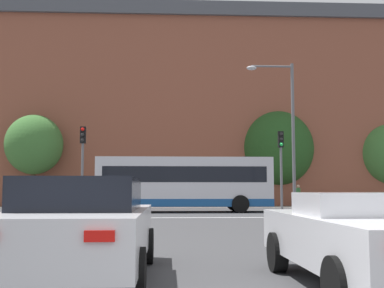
{
  "coord_description": "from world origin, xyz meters",
  "views": [
    {
      "loc": [
        -0.77,
        -2.81,
        1.35
      ],
      "look_at": [
        0.55,
        23.94,
        3.86
      ],
      "focal_mm": 45.0,
      "sensor_mm": 36.0,
      "label": 1
    }
  ],
  "objects_px": {
    "traffic_light_near_left": "(82,156)",
    "pedestrian_walking_west": "(54,193)",
    "street_lamp_junction": "(285,122)",
    "pedestrian_waiting": "(82,195)",
    "car_saloon_left": "(81,226)",
    "traffic_light_far_right": "(245,173)",
    "bus_crossing_lead": "(184,183)",
    "traffic_light_near_right": "(281,159)",
    "car_roadster_right": "(362,238)",
    "pedestrian_walking_east": "(298,194)"
  },
  "relations": [
    {
      "from": "bus_crossing_lead",
      "to": "traffic_light_far_right",
      "type": "bearing_deg",
      "value": 144.38
    },
    {
      "from": "pedestrian_walking_east",
      "to": "car_saloon_left",
      "type": "bearing_deg",
      "value": -167.46
    },
    {
      "from": "traffic_light_near_right",
      "to": "pedestrian_waiting",
      "type": "xyz_separation_m",
      "value": [
        -12.02,
        13.61,
        -1.9
      ]
    },
    {
      "from": "car_saloon_left",
      "to": "traffic_light_near_right",
      "type": "bearing_deg",
      "value": 66.75
    },
    {
      "from": "car_saloon_left",
      "to": "pedestrian_waiting",
      "type": "height_order",
      "value": "pedestrian_waiting"
    },
    {
      "from": "pedestrian_waiting",
      "to": "pedestrian_walking_west",
      "type": "relative_size",
      "value": 0.87
    },
    {
      "from": "traffic_light_near_left",
      "to": "pedestrian_waiting",
      "type": "xyz_separation_m",
      "value": [
        -2.43,
        13.93,
        -1.98
      ]
    },
    {
      "from": "bus_crossing_lead",
      "to": "pedestrian_walking_east",
      "type": "height_order",
      "value": "bus_crossing_lead"
    },
    {
      "from": "traffic_light_near_left",
      "to": "traffic_light_far_right",
      "type": "relative_size",
      "value": 1.16
    },
    {
      "from": "bus_crossing_lead",
      "to": "pedestrian_walking_east",
      "type": "distance_m",
      "value": 11.97
    },
    {
      "from": "street_lamp_junction",
      "to": "bus_crossing_lead",
      "type": "bearing_deg",
      "value": 136.71
    },
    {
      "from": "pedestrian_waiting",
      "to": "car_roadster_right",
      "type": "bearing_deg",
      "value": -49.41
    },
    {
      "from": "pedestrian_walking_east",
      "to": "bus_crossing_lead",
      "type": "bearing_deg",
      "value": 165.16
    },
    {
      "from": "car_roadster_right",
      "to": "street_lamp_junction",
      "type": "relative_size",
      "value": 0.59
    },
    {
      "from": "traffic_light_near_right",
      "to": "traffic_light_far_right",
      "type": "height_order",
      "value": "traffic_light_near_right"
    },
    {
      "from": "traffic_light_far_right",
      "to": "pedestrian_walking_west",
      "type": "relative_size",
      "value": 2.05
    },
    {
      "from": "car_saloon_left",
      "to": "car_roadster_right",
      "type": "bearing_deg",
      "value": -12.48
    },
    {
      "from": "traffic_light_far_right",
      "to": "pedestrian_walking_east",
      "type": "distance_m",
      "value": 4.74
    },
    {
      "from": "traffic_light_near_left",
      "to": "pedestrian_waiting",
      "type": "relative_size",
      "value": 2.73
    },
    {
      "from": "traffic_light_far_right",
      "to": "pedestrian_walking_east",
      "type": "height_order",
      "value": "traffic_light_far_right"
    },
    {
      "from": "car_saloon_left",
      "to": "pedestrian_walking_west",
      "type": "height_order",
      "value": "pedestrian_walking_west"
    },
    {
      "from": "traffic_light_near_left",
      "to": "pedestrian_walking_west",
      "type": "bearing_deg",
      "value": 108.09
    },
    {
      "from": "traffic_light_near_left",
      "to": "street_lamp_junction",
      "type": "xyz_separation_m",
      "value": [
        9.96,
        0.84,
        1.82
      ]
    },
    {
      "from": "traffic_light_near_right",
      "to": "car_roadster_right",
      "type": "bearing_deg",
      "value": -99.74
    },
    {
      "from": "car_saloon_left",
      "to": "traffic_light_near_left",
      "type": "distance_m",
      "value": 15.88
    },
    {
      "from": "pedestrian_walking_west",
      "to": "pedestrian_walking_east",
      "type": "bearing_deg",
      "value": 105.64
    },
    {
      "from": "car_roadster_right",
      "to": "street_lamp_junction",
      "type": "bearing_deg",
      "value": 78.56
    },
    {
      "from": "street_lamp_junction",
      "to": "pedestrian_waiting",
      "type": "bearing_deg",
      "value": 133.43
    },
    {
      "from": "bus_crossing_lead",
      "to": "pedestrian_waiting",
      "type": "height_order",
      "value": "bus_crossing_lead"
    },
    {
      "from": "traffic_light_near_left",
      "to": "street_lamp_junction",
      "type": "height_order",
      "value": "street_lamp_junction"
    },
    {
      "from": "car_saloon_left",
      "to": "street_lamp_junction",
      "type": "relative_size",
      "value": 0.6
    },
    {
      "from": "pedestrian_walking_west",
      "to": "traffic_light_near_left",
      "type": "bearing_deg",
      "value": 34.64
    },
    {
      "from": "pedestrian_waiting",
      "to": "bus_crossing_lead",
      "type": "bearing_deg",
      "value": -24.78
    },
    {
      "from": "traffic_light_near_left",
      "to": "car_saloon_left",
      "type": "bearing_deg",
      "value": -79.93
    },
    {
      "from": "car_roadster_right",
      "to": "bus_crossing_lead",
      "type": "distance_m",
      "value": 21.97
    },
    {
      "from": "street_lamp_junction",
      "to": "traffic_light_far_right",
      "type": "bearing_deg",
      "value": 91.28
    },
    {
      "from": "car_saloon_left",
      "to": "bus_crossing_lead",
      "type": "relative_size",
      "value": 0.46
    },
    {
      "from": "car_roadster_right",
      "to": "car_saloon_left",
      "type": "bearing_deg",
      "value": 166.55
    },
    {
      "from": "car_saloon_left",
      "to": "street_lamp_junction",
      "type": "bearing_deg",
      "value": 66.34
    },
    {
      "from": "traffic_light_far_right",
      "to": "traffic_light_near_left",
      "type": "bearing_deg",
      "value": -128.87
    },
    {
      "from": "car_saloon_left",
      "to": "pedestrian_walking_west",
      "type": "bearing_deg",
      "value": 104.04
    },
    {
      "from": "car_roadster_right",
      "to": "pedestrian_walking_west",
      "type": "height_order",
      "value": "pedestrian_walking_west"
    },
    {
      "from": "traffic_light_near_right",
      "to": "car_saloon_left",
      "type": "bearing_deg",
      "value": -113.39
    },
    {
      "from": "street_lamp_junction",
      "to": "car_saloon_left",
      "type": "bearing_deg",
      "value": -113.8
    },
    {
      "from": "traffic_light_near_right",
      "to": "bus_crossing_lead",
      "type": "bearing_deg",
      "value": 131.47
    },
    {
      "from": "bus_crossing_lead",
      "to": "traffic_light_far_right",
      "type": "xyz_separation_m",
      "value": [
        4.69,
        6.55,
        0.82
      ]
    },
    {
      "from": "traffic_light_near_left",
      "to": "pedestrian_waiting",
      "type": "height_order",
      "value": "traffic_light_near_left"
    },
    {
      "from": "traffic_light_near_left",
      "to": "street_lamp_junction",
      "type": "relative_size",
      "value": 0.56
    },
    {
      "from": "street_lamp_junction",
      "to": "pedestrian_walking_east",
      "type": "height_order",
      "value": "street_lamp_junction"
    },
    {
      "from": "car_saloon_left",
      "to": "pedestrian_walking_east",
      "type": "distance_m",
      "value": 30.99
    }
  ]
}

